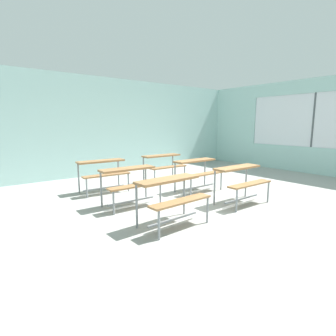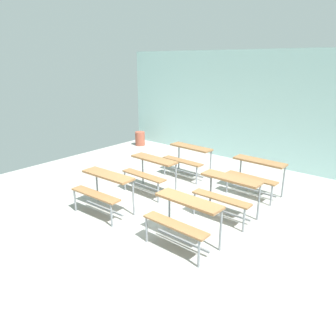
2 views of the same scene
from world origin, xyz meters
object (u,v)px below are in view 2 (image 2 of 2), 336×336
at_px(desk_bench_r0c1, 184,212).
at_px(trash_bin, 140,139).
at_px(desk_bench_r0c0, 104,185).
at_px(desk_bench_r2c0, 188,154).
at_px(desk_bench_r1c0, 150,167).
at_px(desk_bench_r1c1, 227,188).
at_px(desk_bench_r2c1, 256,170).

relative_size(desk_bench_r0c1, trash_bin, 2.44).
bearing_deg(desk_bench_r0c0, desk_bench_r2c0, 87.62).
xyz_separation_m(desk_bench_r1c0, trash_bin, (-3.01, 2.74, -0.34)).
xyz_separation_m(desk_bench_r0c1, desk_bench_r1c1, (0.02, 1.26, 0.00)).
xyz_separation_m(desk_bench_r0c1, desk_bench_r1c0, (-1.83, 1.24, 0.00)).
distance_m(desk_bench_r0c0, desk_bench_r1c0, 1.28).
xyz_separation_m(desk_bench_r2c1, trash_bin, (-4.81, 1.43, -0.34)).
height_order(desk_bench_r0c0, trash_bin, desk_bench_r0c0).
distance_m(desk_bench_r1c0, desk_bench_r2c0, 1.32).
xyz_separation_m(desk_bench_r1c1, desk_bench_r2c1, (-0.05, 1.29, 0.00)).
distance_m(desk_bench_r0c1, desk_bench_r1c0, 2.21).
bearing_deg(desk_bench_r1c0, desk_bench_r0c0, -87.72).
bearing_deg(desk_bench_r0c1, desk_bench_r2c1, 91.49).
distance_m(desk_bench_r0c0, trash_bin, 5.04).
height_order(desk_bench_r1c0, desk_bench_r1c1, same).
bearing_deg(desk_bench_r1c1, desk_bench_r2c0, 144.48).
height_order(desk_bench_r0c1, trash_bin, desk_bench_r0c1).
distance_m(desk_bench_r2c1, trash_bin, 5.03).
xyz_separation_m(desk_bench_r2c0, desk_bench_r2c1, (1.78, -0.01, 0.00)).
relative_size(desk_bench_r2c0, desk_bench_r2c1, 1.01).
distance_m(desk_bench_r2c0, desk_bench_r2c1, 1.78).
bearing_deg(desk_bench_r0c1, trash_bin, 141.54).
relative_size(desk_bench_r0c0, desk_bench_r0c1, 1.01).
bearing_deg(desk_bench_r1c0, desk_bench_r0c1, -32.41).
bearing_deg(desk_bench_r2c1, desk_bench_r0c0, -122.99).
bearing_deg(trash_bin, desk_bench_r1c0, -42.28).
bearing_deg(desk_bench_r0c0, desk_bench_r0c1, -0.79).
relative_size(desk_bench_r1c0, desk_bench_r2c0, 0.99).
bearing_deg(desk_bench_r1c1, desk_bench_r2c1, 91.94).
relative_size(desk_bench_r0c0, trash_bin, 2.46).
bearing_deg(desk_bench_r2c1, desk_bench_r1c0, -142.33).
bearing_deg(trash_bin, desk_bench_r1c1, -29.17).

